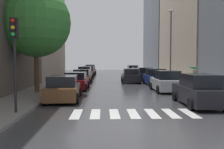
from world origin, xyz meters
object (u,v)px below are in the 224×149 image
at_px(traffic_light_left_corner, 14,44).
at_px(pedestrian_foreground, 194,73).
at_px(parked_car_right_fifth, 138,72).
at_px(parked_car_left_second, 76,81).
at_px(parked_car_right_second, 166,82).
at_px(parked_car_left_fifth, 88,71).
at_px(car_midroad, 131,76).
at_px(lamp_post_right, 171,42).
at_px(parked_car_right_sixth, 132,70).
at_px(parked_car_right_third, 155,77).
at_px(street_tree_left, 36,23).
at_px(parked_car_right_fourth, 144,74).
at_px(parked_car_left_nearest, 63,89).
at_px(parked_car_right_nearest, 198,91).
at_px(parked_car_left_fourth, 85,73).
at_px(parked_car_left_third, 82,76).
at_px(parked_car_left_sixth, 90,70).

bearing_deg(traffic_light_left_corner, pedestrian_foreground, 32.84).
bearing_deg(traffic_light_left_corner, parked_car_right_fifth, 70.56).
bearing_deg(pedestrian_foreground, parked_car_left_second, 13.33).
bearing_deg(pedestrian_foreground, parked_car_right_second, -9.04).
relative_size(parked_car_left_fifth, parked_car_right_second, 0.97).
xyz_separation_m(car_midroad, lamp_post_right, (3.80, -3.18, 3.73)).
xyz_separation_m(parked_car_right_sixth, pedestrian_foreground, (1.71, -25.37, 0.80)).
bearing_deg(car_midroad, parked_car_right_second, -165.27).
xyz_separation_m(parked_car_left_fifth, parked_car_right_third, (7.82, -15.04, 0.01)).
relative_size(parked_car_right_fifth, street_tree_left, 0.54).
height_order(parked_car_right_fourth, car_midroad, parked_car_right_fourth).
relative_size(parked_car_left_nearest, parked_car_right_third, 1.00).
bearing_deg(parked_car_right_sixth, traffic_light_left_corner, 162.22).
xyz_separation_m(pedestrian_foreground, lamp_post_right, (0.06, 6.89, 2.89)).
height_order(parked_car_right_fourth, parked_car_right_sixth, parked_car_right_sixth).
bearing_deg(car_midroad, parked_car_right_fourth, -30.55).
height_order(parked_car_right_nearest, parked_car_right_fourth, parked_car_right_nearest).
bearing_deg(parked_car_left_fourth, street_tree_left, 173.14).
xyz_separation_m(parked_car_left_third, parked_car_right_sixth, (7.63, 15.64, 0.07)).
bearing_deg(parked_car_left_fourth, parked_car_right_sixth, -36.36).
bearing_deg(parked_car_left_fourth, parked_car_right_second, -149.21).
bearing_deg(parked_car_right_nearest, parked_car_left_fifth, 17.46).
distance_m(parked_car_right_sixth, car_midroad, 15.44).
xyz_separation_m(parked_car_right_third, car_midroad, (-2.23, 3.13, -0.03)).
relative_size(parked_car_left_sixth, car_midroad, 1.06).
bearing_deg(parked_car_left_sixth, street_tree_left, 174.64).
bearing_deg(parked_car_right_second, parked_car_right_third, -2.29).
bearing_deg(parked_car_right_third, parked_car_right_second, 176.62).
bearing_deg(parked_car_right_second, traffic_light_left_corner, 133.09).
height_order(parked_car_left_third, parked_car_right_sixth, parked_car_right_sixth).
distance_m(parked_car_left_second, lamp_post_right, 10.73).
bearing_deg(parked_car_right_fifth, parked_car_right_fourth, -178.59).
distance_m(parked_car_left_nearest, car_midroad, 13.92).
relative_size(parked_car_right_sixth, pedestrian_foreground, 2.27).
xyz_separation_m(parked_car_left_fourth, street_tree_left, (-2.49, -15.43, 4.56)).
height_order(parked_car_left_fourth, car_midroad, parked_car_left_fourth).
bearing_deg(car_midroad, parked_car_right_fifth, -11.60).
xyz_separation_m(parked_car_left_sixth, pedestrian_foreground, (9.33, -27.98, 0.77)).
relative_size(parked_car_left_fifth, pedestrian_foreground, 2.11).
bearing_deg(car_midroad, parked_car_left_sixth, 18.80).
height_order(parked_car_right_third, traffic_light_left_corner, traffic_light_left_corner).
bearing_deg(parked_car_left_second, parked_car_left_fourth, 1.93).
height_order(parked_car_right_third, parked_car_right_fifth, parked_car_right_third).
height_order(parked_car_left_third, pedestrian_foreground, pedestrian_foreground).
bearing_deg(parked_car_right_second, parked_car_right_fourth, -0.73).
bearing_deg(pedestrian_foreground, car_midroad, -37.18).
bearing_deg(parked_car_right_third, pedestrian_foreground, -168.72).
bearing_deg(traffic_light_left_corner, parked_car_left_second, 80.91).
distance_m(parked_car_left_nearest, parked_car_right_fourth, 17.98).
xyz_separation_m(parked_car_left_third, parked_car_right_fifth, (7.82, 9.91, -0.01)).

